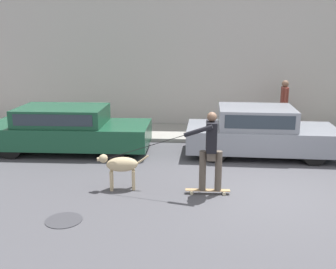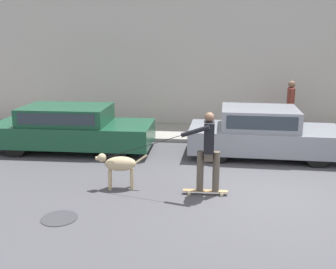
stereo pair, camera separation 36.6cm
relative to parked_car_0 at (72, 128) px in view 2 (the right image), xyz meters
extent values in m
plane|color=#47474C|center=(4.95, -2.75, -0.63)|extent=(36.00, 36.00, 0.00)
cube|color=#B2ADA8|center=(4.95, 3.40, 1.72)|extent=(32.00, 0.30, 4.69)
cube|color=gray|center=(4.95, 2.17, -0.57)|extent=(30.00, 2.12, 0.11)
cylinder|color=black|center=(1.41, 0.77, -0.29)|extent=(0.68, 0.20, 0.67)
cylinder|color=black|center=(1.42, -0.75, -0.29)|extent=(0.68, 0.20, 0.67)
cylinder|color=black|center=(-1.33, 0.75, -0.29)|extent=(0.68, 0.20, 0.67)
cylinder|color=black|center=(-1.32, -0.77, -0.29)|extent=(0.68, 0.20, 0.67)
cube|color=#194C33|center=(0.05, 0.00, -0.13)|extent=(4.43, 1.79, 0.59)
cube|color=#194C33|center=(-0.13, 0.00, 0.40)|extent=(2.38, 1.59, 0.47)
cube|color=#28333D|center=(-0.12, -0.79, 0.42)|extent=(2.08, 0.03, 0.30)
cylinder|color=black|center=(6.56, 0.71, -0.32)|extent=(0.62, 0.22, 0.61)
cylinder|color=black|center=(6.51, -0.80, -0.32)|extent=(0.62, 0.22, 0.61)
cylinder|color=black|center=(4.11, 0.80, -0.32)|extent=(0.62, 0.22, 0.61)
cylinder|color=black|center=(4.05, -0.70, -0.32)|extent=(0.62, 0.22, 0.61)
cube|color=gray|center=(5.31, 0.00, -0.15)|extent=(4.03, 1.89, 0.60)
cube|color=gray|center=(5.15, 0.01, 0.42)|extent=(2.02, 1.64, 0.53)
cube|color=#28333D|center=(5.12, -0.78, 0.44)|extent=(1.72, 0.08, 0.34)
cylinder|color=tan|center=(1.80, -2.81, -0.42)|extent=(0.07, 0.07, 0.41)
cylinder|color=tan|center=(1.77, -2.65, -0.42)|extent=(0.07, 0.07, 0.41)
cylinder|color=tan|center=(2.25, -2.74, -0.42)|extent=(0.07, 0.07, 0.41)
cylinder|color=tan|center=(2.23, -2.58, -0.42)|extent=(0.07, 0.07, 0.41)
ellipsoid|color=tan|center=(2.01, -2.69, -0.08)|extent=(0.69, 0.40, 0.31)
sphere|color=tan|center=(1.64, -2.75, 0.05)|extent=(0.18, 0.18, 0.18)
cylinder|color=tan|center=(1.56, -2.77, 0.04)|extent=(0.11, 0.10, 0.08)
cylinder|color=tan|center=(2.44, -2.63, 0.01)|extent=(0.27, 0.08, 0.20)
cylinder|color=beige|center=(3.47, -2.92, -0.59)|extent=(0.07, 0.03, 0.07)
cylinder|color=beige|center=(3.47, -2.77, -0.59)|extent=(0.07, 0.03, 0.07)
cylinder|color=beige|center=(4.12, -2.91, -0.59)|extent=(0.07, 0.03, 0.07)
cylinder|color=beige|center=(4.12, -2.76, -0.59)|extent=(0.07, 0.03, 0.07)
cube|color=#A88456|center=(3.80, -2.84, -0.55)|extent=(0.91, 0.13, 0.02)
cylinder|color=brown|center=(3.68, -2.84, -0.13)|extent=(0.14, 0.14, 0.83)
cylinder|color=brown|center=(4.00, -2.84, -0.13)|extent=(0.14, 0.14, 0.83)
cube|color=brown|center=(3.84, -2.84, 0.20)|extent=(0.18, 0.31, 0.17)
cube|color=black|center=(3.84, -2.84, 0.58)|extent=(0.20, 0.40, 0.60)
sphere|color=brown|center=(3.84, -2.84, 0.98)|extent=(0.19, 0.19, 0.19)
cylinder|color=black|center=(3.84, -2.60, 0.55)|extent=(0.09, 0.09, 0.57)
cylinder|color=black|center=(3.58, -3.04, 0.74)|extent=(0.57, 0.17, 0.28)
cylinder|color=black|center=(2.47, -2.88, 0.33)|extent=(1.68, 0.26, 0.63)
cylinder|color=brown|center=(6.40, 2.46, -0.10)|extent=(0.14, 0.14, 0.84)
cylinder|color=brown|center=(6.39, 2.30, -0.10)|extent=(0.14, 0.14, 0.84)
cube|color=brown|center=(6.39, 2.38, 0.63)|extent=(0.24, 0.42, 0.61)
cylinder|color=brown|center=(6.41, 2.62, 0.64)|extent=(0.09, 0.09, 0.58)
cylinder|color=brown|center=(6.37, 2.14, 0.64)|extent=(0.09, 0.09, 0.58)
sphere|color=brown|center=(6.39, 2.38, 1.04)|extent=(0.22, 0.22, 0.22)
cube|color=brown|center=(6.41, 2.62, 0.23)|extent=(0.12, 0.25, 0.25)
cylinder|color=#38383D|center=(1.24, -4.23, -0.62)|extent=(0.64, 0.64, 0.01)
camera|label=1|loc=(3.49, -10.40, 2.49)|focal=42.00mm
camera|label=2|loc=(3.85, -10.36, 2.49)|focal=42.00mm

